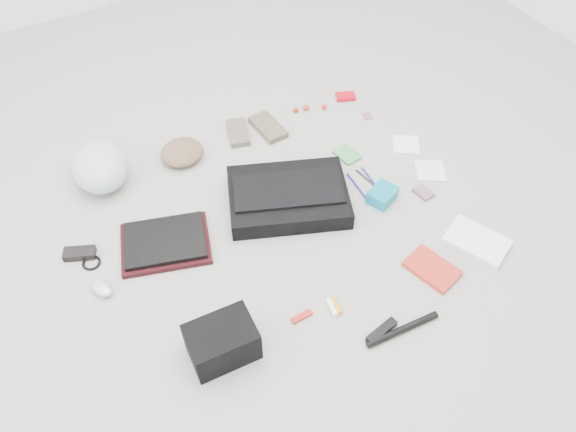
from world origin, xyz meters
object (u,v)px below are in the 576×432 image
messenger_bag (288,197)px  book_red (432,269)px  bike_helmet (100,167)px  laptop (165,240)px  camera_bag (222,342)px  accordion_wallet (382,195)px

messenger_bag → book_red: size_ratio=2.53×
messenger_bag → bike_helmet: bearing=163.6°
laptop → camera_bag: bearing=-72.1°
laptop → accordion_wallet: accordion_wallet is taller
book_red → accordion_wallet: 0.39m
accordion_wallet → messenger_bag: bearing=131.5°
bike_helmet → accordion_wallet: (0.96, -0.67, -0.06)m
book_red → bike_helmet: bearing=115.6°
messenger_bag → camera_bag: (-0.52, -0.47, 0.03)m
bike_helmet → book_red: size_ratio=1.50×
camera_bag → laptop: bearing=93.9°
laptop → book_red: size_ratio=1.62×
messenger_bag → bike_helmet: 0.80m
bike_helmet → book_red: 1.40m
camera_bag → accordion_wallet: bearing=22.9°
bike_helmet → laptop: bearing=-72.7°
camera_bag → book_red: (0.82, -0.08, -0.06)m
messenger_bag → camera_bag: size_ratio=2.18×
camera_bag → book_red: 0.82m
messenger_bag → bike_helmet: size_ratio=1.68×
messenger_bag → book_red: 0.63m
messenger_bag → bike_helmet: bike_helmet is taller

